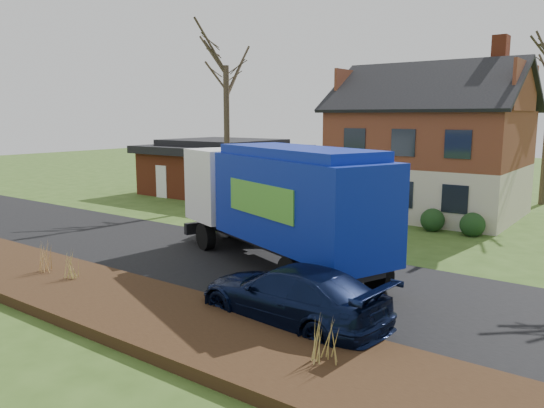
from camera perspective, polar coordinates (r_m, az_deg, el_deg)
The scene contains 12 objects.
ground at distance 19.25m, azimuth -4.09°, elevation -6.44°, with size 120.00×120.00×0.00m, color #334D19.
road at distance 19.24m, azimuth -4.09°, elevation -6.41°, with size 80.00×7.00×0.02m, color black.
mulch_verge at distance 15.74m, azimuth -16.86°, elevation -9.92°, with size 80.00×3.50×0.30m, color black.
main_house at distance 29.93m, azimuth 15.73°, elevation 6.74°, with size 12.95×8.95×9.26m.
ranch_house at distance 36.36m, azimuth -5.31°, elevation 3.97°, with size 9.80×8.20×3.70m.
garbage_truck at distance 18.27m, azimuth 0.80°, elevation 0.63°, with size 10.24×6.08×4.27m.
silver_sedan at distance 23.21m, azimuth -0.80°, elevation -1.52°, with size 1.79×5.13×1.69m, color #A8AAAF.
navy_wagon at distance 13.66m, azimuth 2.08°, elevation -9.75°, with size 2.16×5.31×1.54m, color black.
tree_front_west at distance 31.15m, azimuth -5.02°, elevation 16.78°, with size 3.78×3.78×11.23m.
grass_clump_west at distance 18.54m, azimuth -23.24°, elevation -5.21°, with size 0.39×0.32×1.03m.
grass_clump_mid at distance 17.57m, azimuth -20.85°, elevation -6.08°, with size 0.32×0.26×0.89m.
grass_clump_east at distance 11.10m, azimuth 5.70°, elevation -14.51°, with size 0.37×0.31×0.93m.
Camera 1 is at (12.01, -14.09, 5.26)m, focal length 35.00 mm.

